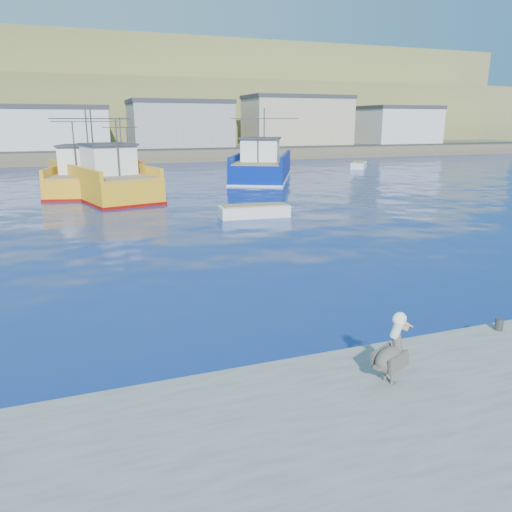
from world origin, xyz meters
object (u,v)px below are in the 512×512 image
at_px(skiff_mid, 254,212).
at_px(pelican, 392,353).
at_px(trawler_blue, 262,167).
at_px(trawler_yellow_b, 87,178).
at_px(skiff_far, 359,166).
at_px(trawler_yellow_a, 103,181).
at_px(boat_orange, 125,166).

relative_size(skiff_mid, pelican, 2.96).
bearing_deg(trawler_blue, pelican, -107.44).
distance_m(trawler_yellow_b, skiff_mid, 17.82).
xyz_separation_m(skiff_far, pelican, (-27.51, -45.85, 0.81)).
bearing_deg(skiff_mid, pelican, -102.53).
bearing_deg(pelican, skiff_mid, 77.47).
bearing_deg(pelican, trawler_blue, 72.56).
relative_size(trawler_yellow_b, skiff_mid, 2.95).
relative_size(trawler_blue, skiff_mid, 3.47).
relative_size(trawler_yellow_a, boat_orange, 1.96).
bearing_deg(skiff_far, skiff_mid, -131.83).
distance_m(boat_orange, skiff_far, 27.71).
bearing_deg(skiff_mid, trawler_yellow_b, 119.81).
xyz_separation_m(boat_orange, skiff_far, (27.68, -1.16, -0.67)).
bearing_deg(boat_orange, skiff_far, -2.40).
bearing_deg(trawler_blue, trawler_yellow_b, -168.25).
bearing_deg(skiff_far, boat_orange, 177.60).
xyz_separation_m(trawler_blue, boat_orange, (-12.43, 7.98, -0.22)).
distance_m(trawler_yellow_a, boat_orange, 15.08).
distance_m(skiff_mid, pelican, 20.63).
height_order(trawler_yellow_b, pelican, trawler_yellow_b).
distance_m(trawler_yellow_a, skiff_far, 33.73).
xyz_separation_m(trawler_yellow_b, trawler_blue, (16.64, 3.46, 0.12)).
xyz_separation_m(trawler_yellow_b, skiff_mid, (8.85, -15.45, -0.78)).
bearing_deg(pelican, trawler_yellow_b, 97.02).
relative_size(trawler_yellow_a, skiff_mid, 3.35).
distance_m(skiff_far, pelican, 53.48).
height_order(skiff_mid, skiff_far, skiff_far).
distance_m(trawler_yellow_b, skiff_far, 33.51).
bearing_deg(skiff_mid, boat_orange, 99.79).
bearing_deg(trawler_yellow_b, trawler_blue, 11.75).
bearing_deg(skiff_far, pelican, -120.96).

